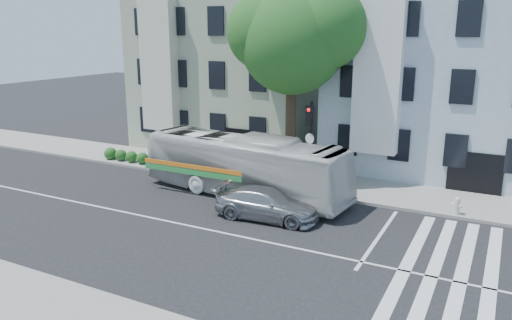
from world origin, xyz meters
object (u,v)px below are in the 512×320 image
Objects in this scene: sedan at (267,204)px; fire_hydrant at (457,205)px; traffic_signal at (310,136)px; bus at (244,166)px.

fire_hydrant is at bearing -65.61° from sedan.
fire_hydrant is (6.88, 0.36, -2.55)m from traffic_signal.
bus is at bearing -170.62° from fire_hydrant.
sedan is (2.42, -2.38, -0.86)m from bus.
fire_hydrant is at bearing -73.67° from bus.
sedan reaches higher than fire_hydrant.
traffic_signal is at bearing -177.03° from fire_hydrant.
bus is 14.00× the size of fire_hydrant.
bus reaches higher than sedan.
sedan is 8.44m from fire_hydrant.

